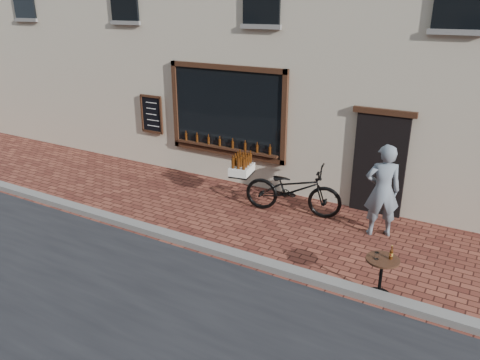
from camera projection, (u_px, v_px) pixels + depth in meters
The scene contains 5 objects.
ground at pixel (218, 259), 8.47m from camera, with size 90.00×90.00×0.00m, color #53231A.
kerb at pixel (223, 252), 8.61m from camera, with size 90.00×0.25×0.12m, color slate.
cargo_bicycle at pixel (291, 188), 10.15m from camera, with size 2.54×1.11×1.20m.
bistro_table at pixel (382, 269), 7.26m from camera, with size 0.52×0.52×0.89m.
pedestrian at pixel (382, 191), 9.07m from camera, with size 0.68×0.45×1.88m, color slate.
Camera 1 is at (4.06, -6.19, 4.37)m, focal length 35.00 mm.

